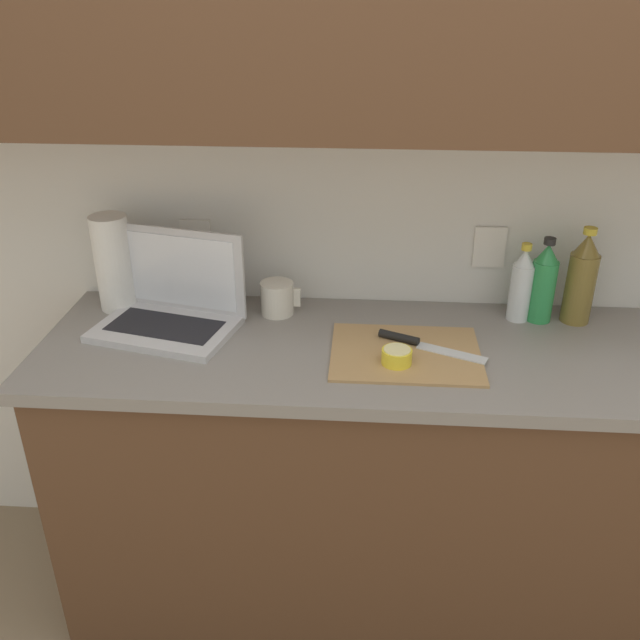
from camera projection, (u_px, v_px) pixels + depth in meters
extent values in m
plane|color=#847056|center=(426.00, 593.00, 2.17)|extent=(12.00, 12.00, 0.00)
cube|color=white|center=(451.00, 166.00, 1.87)|extent=(5.20, 0.06, 2.60)
cube|color=white|center=(196.00, 240.00, 1.99)|extent=(0.09, 0.01, 0.12)
cube|color=white|center=(490.00, 247.00, 1.93)|extent=(0.09, 0.01, 0.12)
cube|color=brown|center=(436.00, 488.00, 1.98)|extent=(2.11, 0.55, 0.86)
cube|color=gray|center=(449.00, 355.00, 1.77)|extent=(2.17, 0.58, 0.03)
cube|color=silver|center=(165.00, 329.00, 1.85)|extent=(0.41, 0.32, 0.02)
cube|color=black|center=(165.00, 326.00, 1.84)|extent=(0.33, 0.21, 0.00)
cube|color=silver|center=(181.00, 270.00, 1.89)|extent=(0.37, 0.10, 0.25)
cube|color=white|center=(180.00, 271.00, 1.88)|extent=(0.32, 0.08, 0.21)
cube|color=tan|center=(406.00, 353.00, 1.74)|extent=(0.38, 0.30, 0.01)
cube|color=silver|center=(452.00, 353.00, 1.73)|extent=(0.18, 0.11, 0.00)
cylinder|color=black|center=(399.00, 337.00, 1.79)|extent=(0.11, 0.06, 0.02)
cylinder|color=yellow|center=(397.00, 356.00, 1.68)|extent=(0.08, 0.08, 0.04)
cylinder|color=#F4EAA3|center=(397.00, 349.00, 1.67)|extent=(0.07, 0.07, 0.00)
cylinder|color=olive|center=(580.00, 288.00, 1.87)|extent=(0.08, 0.08, 0.20)
cone|color=olive|center=(588.00, 245.00, 1.81)|extent=(0.07, 0.07, 0.06)
cylinder|color=gold|center=(590.00, 231.00, 1.79)|extent=(0.04, 0.04, 0.02)
cylinder|color=#2D934C|center=(542.00, 291.00, 1.88)|extent=(0.07, 0.07, 0.18)
cone|color=#2D934C|center=(548.00, 253.00, 1.83)|extent=(0.06, 0.06, 0.05)
cylinder|color=black|center=(550.00, 241.00, 1.82)|extent=(0.03, 0.03, 0.02)
cylinder|color=silver|center=(520.00, 293.00, 1.89)|extent=(0.06, 0.06, 0.16)
cone|color=silver|center=(525.00, 258.00, 1.84)|extent=(0.06, 0.06, 0.05)
cylinder|color=gold|center=(527.00, 247.00, 1.83)|extent=(0.03, 0.03, 0.02)
cylinder|color=silver|center=(277.00, 298.00, 1.94)|extent=(0.09, 0.09, 0.10)
cube|color=silver|center=(297.00, 297.00, 1.93)|extent=(0.02, 0.01, 0.05)
cylinder|color=white|center=(114.00, 263.00, 1.93)|extent=(0.11, 0.11, 0.28)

